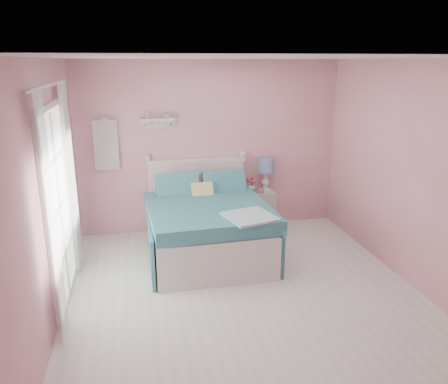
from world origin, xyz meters
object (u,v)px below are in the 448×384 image
object	(u,v)px
vase	(251,187)
nightstand	(259,210)
bed	(207,226)
teacup	(260,191)
table_lamp	(266,168)

from	to	relation	value
vase	nightstand	bearing A→B (deg)	-5.64
nightstand	vase	bearing A→B (deg)	174.36
bed	teacup	distance (m)	1.17
table_lamp	bed	bearing A→B (deg)	-141.90
teacup	nightstand	bearing A→B (deg)	77.21
bed	vase	distance (m)	1.17
bed	table_lamp	bearing A→B (deg)	35.23
vase	teacup	xyz separation A→B (m)	(0.11, -0.13, -0.03)
bed	nightstand	xyz separation A→B (m)	(0.97, 0.76, -0.09)
nightstand	vase	distance (m)	0.41
bed	nightstand	world-z (taller)	bed
table_lamp	vase	xyz separation A→B (m)	(-0.25, -0.08, -0.27)
nightstand	teacup	size ratio (longest dim) A/B	5.47
bed	vase	bearing A→B (deg)	39.89
table_lamp	vase	world-z (taller)	table_lamp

